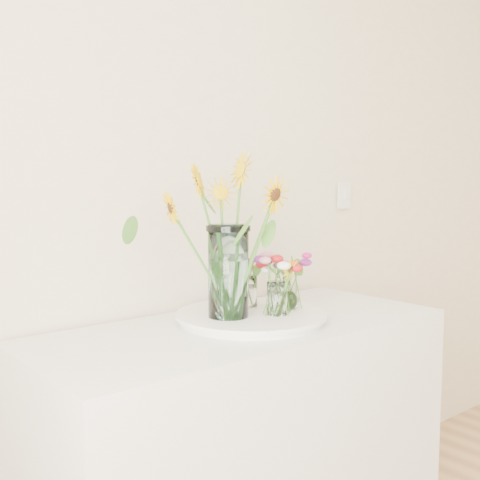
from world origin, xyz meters
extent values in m
cube|color=white|center=(-0.34, 1.93, 0.45)|extent=(1.40, 0.60, 0.90)
cylinder|color=white|center=(-0.30, 1.94, 0.91)|extent=(0.48, 0.48, 0.02)
cylinder|color=#A3D0D3|center=(-0.39, 1.95, 1.08)|extent=(0.17, 0.17, 0.30)
cylinder|color=white|center=(-0.25, 1.87, 0.98)|extent=(0.07, 0.07, 0.11)
cylinder|color=white|center=(-0.24, 2.03, 0.98)|extent=(0.08, 0.08, 0.11)
camera|label=1|loc=(-1.58, 0.46, 1.37)|focal=45.00mm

